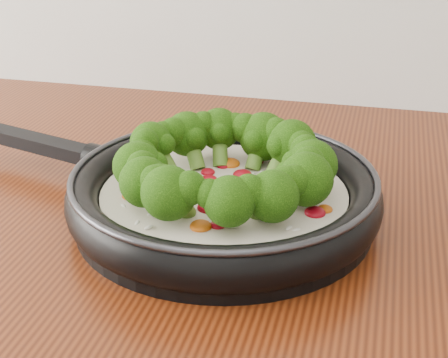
# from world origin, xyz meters

# --- Properties ---
(skillet) EXTENTS (0.57, 0.43, 0.10)m
(skillet) POSITION_xyz_m (-0.08, 1.05, 0.94)
(skillet) COLOR black
(skillet) RESTS_ON counter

